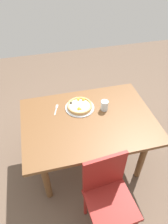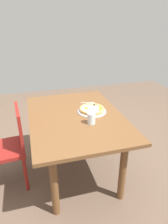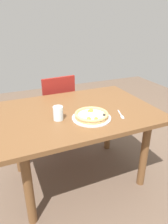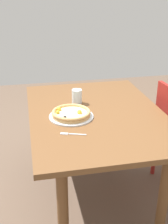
{
  "view_description": "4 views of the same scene",
  "coord_description": "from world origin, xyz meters",
  "px_view_note": "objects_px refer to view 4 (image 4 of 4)",
  "views": [
    {
      "loc": [
        -0.41,
        -1.45,
        2.24
      ],
      "look_at": [
        -0.02,
        0.1,
        0.76
      ],
      "focal_mm": 33.28,
      "sensor_mm": 36.0,
      "label": 1
    },
    {
      "loc": [
        1.88,
        -0.44,
        1.71
      ],
      "look_at": [
        -0.02,
        0.1,
        0.76
      ],
      "focal_mm": 32.58,
      "sensor_mm": 36.0,
      "label": 2
    },
    {
      "loc": [
        0.6,
        1.54,
        1.48
      ],
      "look_at": [
        -0.02,
        0.1,
        0.76
      ],
      "focal_mm": 33.17,
      "sensor_mm": 36.0,
      "label": 3
    },
    {
      "loc": [
        -1.88,
        0.48,
        1.61
      ],
      "look_at": [
        -0.02,
        0.1,
        0.76
      ],
      "focal_mm": 46.47,
      "sensor_mm": 36.0,
      "label": 4
    }
  ],
  "objects_px": {
    "drinking_glass": "(77,96)",
    "pizza": "(71,113)",
    "fork": "(71,134)",
    "plate": "(71,116)",
    "dining_table": "(96,124)"
  },
  "relations": [
    {
      "from": "pizza",
      "to": "drinking_glass",
      "type": "relative_size",
      "value": 2.46
    },
    {
      "from": "dining_table",
      "to": "plate",
      "type": "bearing_deg",
      "value": 103.74
    },
    {
      "from": "fork",
      "to": "drinking_glass",
      "type": "relative_size",
      "value": 1.46
    },
    {
      "from": "dining_table",
      "to": "drinking_glass",
      "type": "relative_size",
      "value": 12.22
    },
    {
      "from": "pizza",
      "to": "fork",
      "type": "relative_size",
      "value": 1.69
    },
    {
      "from": "plate",
      "to": "pizza",
      "type": "height_order",
      "value": "pizza"
    },
    {
      "from": "dining_table",
      "to": "drinking_glass",
      "type": "xyz_separation_m",
      "value": [
        0.2,
        0.11,
        0.16
      ]
    },
    {
      "from": "dining_table",
      "to": "drinking_glass",
      "type": "height_order",
      "value": "drinking_glass"
    },
    {
      "from": "dining_table",
      "to": "plate",
      "type": "distance_m",
      "value": 0.23
    },
    {
      "from": "dining_table",
      "to": "drinking_glass",
      "type": "bearing_deg",
      "value": 27.8
    },
    {
      "from": "pizza",
      "to": "drinking_glass",
      "type": "height_order",
      "value": "drinking_glass"
    },
    {
      "from": "plate",
      "to": "drinking_glass",
      "type": "relative_size",
      "value": 2.83
    },
    {
      "from": "drinking_glass",
      "to": "pizza",
      "type": "bearing_deg",
      "value": 160.73
    },
    {
      "from": "dining_table",
      "to": "plate",
      "type": "xyz_separation_m",
      "value": [
        -0.05,
        0.19,
        0.11
      ]
    },
    {
      "from": "fork",
      "to": "drinking_glass",
      "type": "distance_m",
      "value": 0.52
    }
  ]
}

